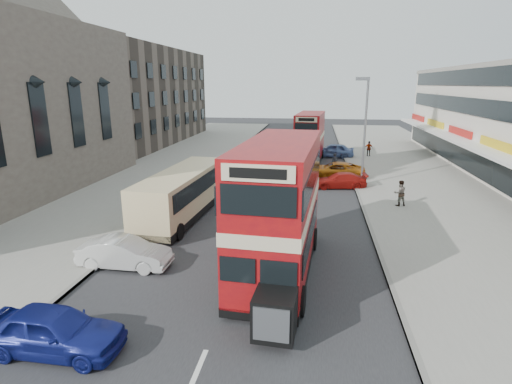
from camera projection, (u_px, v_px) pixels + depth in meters
The scene contains 19 objects.
ground at pixel (228, 299), 14.85m from camera, with size 160.00×160.00×0.00m, color #28282B.
road_surface at pixel (278, 178), 33.95m from camera, with size 12.00×90.00×0.01m, color #28282B.
pavement_right at pixel (428, 182), 32.24m from camera, with size 12.00×90.00×0.15m, color gray.
pavement_left at pixel (143, 172), 35.63m from camera, with size 12.00×90.00×0.15m, color gray.
kerb_left at pixel (208, 174), 34.79m from camera, with size 0.20×90.00×0.16m, color gray.
kerb_right at pixel (352, 179), 33.07m from camera, with size 0.20×90.00×0.16m, color gray.
brick_terrace at pixel (124, 97), 52.69m from camera, with size 14.00×28.00×12.00m, color #66594C.
street_lamp at pixel (364, 124), 29.88m from camera, with size 1.00×0.20×8.12m.
bus_main at pixel (279, 208), 16.26m from camera, with size 3.19×9.81×5.32m.
bus_second at pixel (310, 138), 40.02m from camera, with size 2.97×8.72×4.71m.
coach at pixel (183, 192), 23.76m from camera, with size 2.97×9.72×2.54m.
car_left_near at pixel (54, 330), 11.77m from camera, with size 1.66×4.13×1.41m, color navy.
car_left_front at pixel (125, 253), 17.26m from camera, with size 1.38×3.96×1.30m, color silver.
car_right_a at pixel (340, 180), 30.46m from camera, with size 1.63×4.01×1.16m, color #9B150F.
car_right_b at pixel (335, 170), 33.55m from camera, with size 2.25×4.88×1.36m, color orange.
car_right_c at pixel (333, 150), 43.14m from camera, with size 1.77×4.40×1.50m, color #5775AF.
pedestrian_near at pixel (400, 193), 25.47m from camera, with size 0.61×0.42×1.67m, color gray.
pedestrian_far at pixel (369, 148), 43.18m from camera, with size 0.93×0.39×1.58m, color gray.
cyclist at pixel (335, 168), 34.90m from camera, with size 0.74×1.81×1.88m.
Camera 1 is at (2.98, -13.02, 7.67)m, focal length 28.31 mm.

